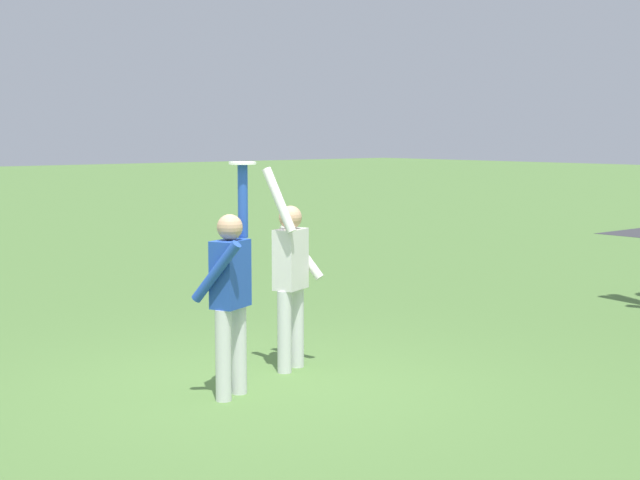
% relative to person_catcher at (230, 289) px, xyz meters
% --- Properties ---
extents(ground_plane, '(120.00, 120.00, 0.00)m').
position_rel_person_catcher_xyz_m(ground_plane, '(-0.09, 0.43, -0.98)').
color(ground_plane, '#567F3D').
extents(person_catcher, '(0.49, 0.59, 2.08)m').
position_rel_person_catcher_xyz_m(person_catcher, '(0.00, 0.00, 0.00)').
color(person_catcher, silver).
rests_on(person_catcher, ground_plane).
extents(person_defender, '(0.58, 0.65, 2.04)m').
position_rel_person_catcher_xyz_m(person_defender, '(-0.42, 1.02, -0.00)').
color(person_defender, silver).
rests_on(person_defender, ground_plane).
extents(frisbee_disc, '(0.24, 0.24, 0.02)m').
position_rel_person_catcher_xyz_m(frisbee_disc, '(-0.09, 0.21, 1.11)').
color(frisbee_disc, white).
rests_on(frisbee_disc, person_catcher).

